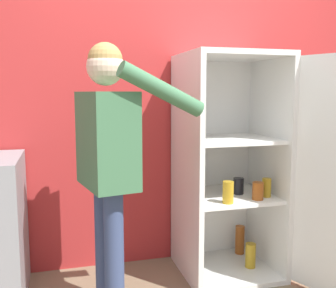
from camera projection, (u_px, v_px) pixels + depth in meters
wall_back at (172, 96)px, 3.01m from camera, size 7.00×0.06×2.55m
refrigerator at (249, 169)px, 2.75m from camera, size 0.99×1.25×1.57m
person at (108, 147)px, 2.24m from camera, size 0.69×0.58×1.58m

